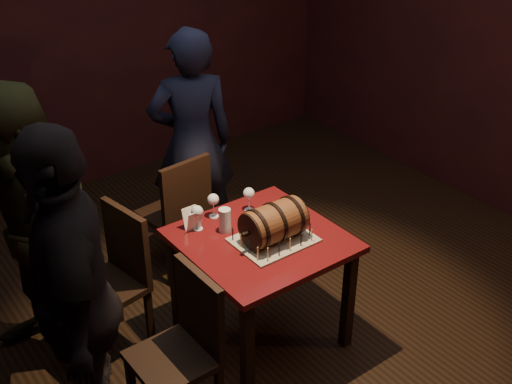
% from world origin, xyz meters
% --- Properties ---
extents(room_shell, '(5.04, 5.04, 2.80)m').
position_xyz_m(room_shell, '(0.00, 0.00, 1.40)').
color(room_shell, black).
rests_on(room_shell, ground).
extents(pub_table, '(0.90, 0.90, 0.75)m').
position_xyz_m(pub_table, '(-0.09, -0.12, 0.64)').
color(pub_table, '#440B0F').
rests_on(pub_table, ground).
extents(cake_board, '(0.45, 0.35, 0.01)m').
position_xyz_m(cake_board, '(-0.05, -0.19, 0.76)').
color(cake_board, '#A19982').
rests_on(cake_board, pub_table).
extents(barrel_cake, '(0.41, 0.24, 0.24)m').
position_xyz_m(barrel_cake, '(-0.05, -0.19, 0.88)').
color(barrel_cake, brown).
rests_on(barrel_cake, cake_board).
extents(birthday_candles, '(0.40, 0.30, 0.09)m').
position_xyz_m(birthday_candles, '(-0.05, -0.19, 0.80)').
color(birthday_candles, '#FFE298').
rests_on(birthday_candles, cake_board).
extents(wine_glass_left, '(0.07, 0.07, 0.16)m').
position_xyz_m(wine_glass_left, '(-0.34, 0.18, 0.87)').
color(wine_glass_left, silver).
rests_on(wine_glass_left, pub_table).
extents(wine_glass_mid, '(0.07, 0.07, 0.16)m').
position_xyz_m(wine_glass_mid, '(-0.19, 0.24, 0.87)').
color(wine_glass_mid, silver).
rests_on(wine_glass_mid, pub_table).
extents(wine_glass_right, '(0.07, 0.07, 0.16)m').
position_xyz_m(wine_glass_right, '(0.03, 0.17, 0.87)').
color(wine_glass_right, silver).
rests_on(wine_glass_right, pub_table).
extents(pint_of_ale, '(0.07, 0.07, 0.15)m').
position_xyz_m(pint_of_ale, '(-0.22, 0.06, 0.82)').
color(pint_of_ale, silver).
rests_on(pint_of_ale, pub_table).
extents(menu_card, '(0.10, 0.05, 0.13)m').
position_xyz_m(menu_card, '(-0.36, 0.20, 0.81)').
color(menu_card, white).
rests_on(menu_card, pub_table).
extents(chair_back, '(0.44, 0.44, 0.93)m').
position_xyz_m(chair_back, '(-0.13, 0.78, 0.52)').
color(chair_back, black).
rests_on(chair_back, ground).
extents(chair_left_rear, '(0.46, 0.46, 0.93)m').
position_xyz_m(chair_left_rear, '(-0.82, 0.36, 0.52)').
color(chair_left_rear, black).
rests_on(chair_left_rear, ground).
extents(chair_left_front, '(0.40, 0.40, 0.93)m').
position_xyz_m(chair_left_front, '(-0.79, -0.40, 0.52)').
color(chair_left_front, black).
rests_on(chair_left_front, ground).
extents(person_back, '(0.73, 0.61, 1.71)m').
position_xyz_m(person_back, '(0.16, 1.05, 0.85)').
color(person_back, black).
rests_on(person_back, ground).
extents(person_left_rear, '(0.93, 1.04, 1.76)m').
position_xyz_m(person_left_rear, '(-1.23, 0.44, 0.88)').
color(person_left_rear, '#33361B').
rests_on(person_left_rear, ground).
extents(person_left_front, '(0.78, 1.15, 1.81)m').
position_xyz_m(person_left_front, '(-1.26, -0.20, 0.91)').
color(person_left_front, black).
rests_on(person_left_front, ground).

